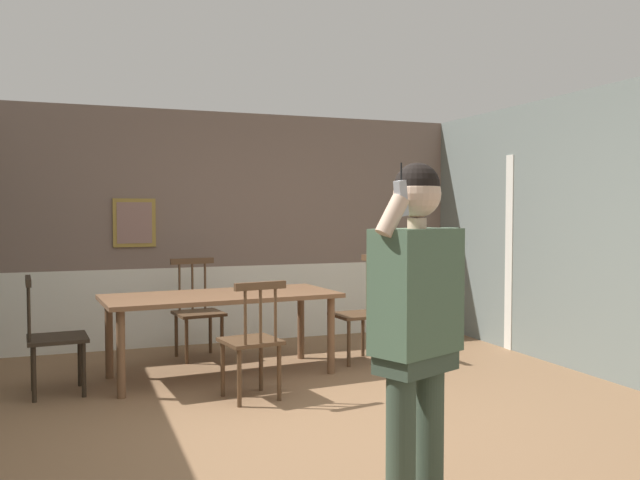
% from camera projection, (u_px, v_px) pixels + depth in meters
% --- Properties ---
extents(ground_plane, '(7.06, 7.06, 0.00)m').
position_uv_depth(ground_plane, '(317.00, 428.00, 4.57)').
color(ground_plane, '#846042').
extents(room_back_partition, '(5.81, 0.17, 2.61)m').
position_uv_depth(room_back_partition, '(219.00, 232.00, 7.52)').
color(room_back_partition, '#756056').
rests_on(room_back_partition, ground_plane).
extents(dining_table, '(2.14, 1.06, 0.75)m').
position_uv_depth(dining_table, '(221.00, 303.00, 5.98)').
color(dining_table, brown).
rests_on(dining_table, ground_plane).
extents(chair_near_window, '(0.49, 0.49, 0.95)m').
position_uv_depth(chair_near_window, '(252.00, 340.00, 5.24)').
color(chair_near_window, '#513823').
rests_on(chair_near_window, ground_plane).
extents(chair_by_doorway, '(0.49, 0.49, 0.97)m').
position_uv_depth(chair_by_doorway, '(52.00, 336.00, 5.39)').
color(chair_by_doorway, '#2D2319').
rests_on(chair_by_doorway, ground_plane).
extents(chair_at_table_head, '(0.47, 0.47, 1.05)m').
position_uv_depth(chair_at_table_head, '(360.00, 312.00, 6.60)').
color(chair_at_table_head, '#513823').
rests_on(chair_at_table_head, ground_plane).
extents(chair_opposite_corner, '(0.51, 0.51, 1.01)m').
position_uv_depth(chair_opposite_corner, '(197.00, 310.00, 6.75)').
color(chair_opposite_corner, '#513823').
rests_on(chair_opposite_corner, ground_plane).
extents(person_figure, '(0.55, 0.39, 1.73)m').
position_uv_depth(person_figure, '(417.00, 316.00, 3.12)').
color(person_figure, '#3A493A').
rests_on(person_figure, ground_plane).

